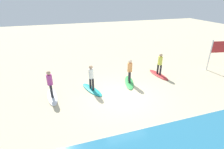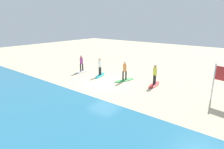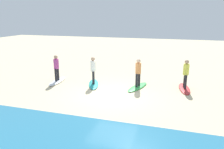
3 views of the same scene
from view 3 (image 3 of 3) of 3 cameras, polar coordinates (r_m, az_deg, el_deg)
The scene contains 9 objects.
ground_plane at distance 11.59m, azimuth 0.30°, elevation -5.32°, with size 60.00×60.00×0.00m, color beige.
surfboard_red at distance 13.05m, azimuth 18.68°, elevation -3.55°, with size 2.10×0.56×0.09m, color red.
surfer_red at distance 12.78m, azimuth 19.05°, elevation 0.67°, with size 0.32×0.46×1.64m.
surfboard_green at distance 12.73m, azimuth 6.83°, elevation -3.29°, with size 2.10×0.56×0.09m, color green.
surfer_green at distance 12.45m, azimuth 6.97°, elevation 1.04°, with size 0.32×0.45×1.64m.
surfboard_teal at distance 13.22m, azimuth -4.92°, elevation -2.54°, with size 2.10×0.56×0.09m, color teal.
surfer_teal at distance 12.95m, azimuth -5.02°, elevation 1.65°, with size 0.32×0.44×1.64m.
surfboard_white at distance 14.19m, azimuth -14.31°, elevation -1.71°, with size 2.10×0.56×0.09m, color white.
surfer_white at distance 13.94m, azimuth -14.57°, elevation 2.19°, with size 0.32×0.46×1.64m.
Camera 3 is at (-3.04, 10.41, 4.09)m, focal length 34.41 mm.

